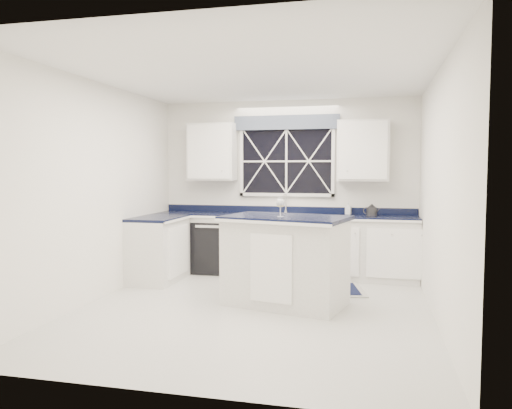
% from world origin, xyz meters
% --- Properties ---
extents(ground, '(4.50, 4.50, 0.00)m').
position_xyz_m(ground, '(0.00, 0.00, 0.00)').
color(ground, '#BABBB6').
rests_on(ground, ground).
extents(back_wall, '(4.00, 0.10, 2.70)m').
position_xyz_m(back_wall, '(0.00, 2.25, 1.35)').
color(back_wall, white).
rests_on(back_wall, ground).
extents(base_cabinets, '(3.99, 1.60, 0.90)m').
position_xyz_m(base_cabinets, '(-0.33, 1.78, 0.45)').
color(base_cabinets, silver).
rests_on(base_cabinets, ground).
extents(countertop, '(3.98, 0.64, 0.04)m').
position_xyz_m(countertop, '(0.00, 1.95, 0.92)').
color(countertop, black).
rests_on(countertop, base_cabinets).
extents(dishwasher, '(0.60, 0.58, 0.82)m').
position_xyz_m(dishwasher, '(-1.10, 1.95, 0.41)').
color(dishwasher, black).
rests_on(dishwasher, ground).
extents(window, '(1.65, 0.09, 1.26)m').
position_xyz_m(window, '(0.00, 2.20, 1.83)').
color(window, black).
rests_on(window, ground).
extents(upper_cabinets, '(3.10, 0.34, 0.90)m').
position_xyz_m(upper_cabinets, '(0.00, 2.08, 1.90)').
color(upper_cabinets, silver).
rests_on(upper_cabinets, ground).
extents(faucet, '(0.05, 0.20, 0.30)m').
position_xyz_m(faucet, '(0.00, 2.14, 1.10)').
color(faucet, silver).
rests_on(faucet, countertop).
extents(island, '(1.59, 1.17, 1.07)m').
position_xyz_m(island, '(0.32, 0.30, 0.54)').
color(island, silver).
rests_on(island, ground).
extents(rug, '(1.50, 1.09, 0.02)m').
position_xyz_m(rug, '(0.55, 1.10, 0.01)').
color(rug, '#A0A19C').
rests_on(rug, ground).
extents(kettle, '(0.25, 0.19, 0.18)m').
position_xyz_m(kettle, '(1.31, 1.98, 1.02)').
color(kettle, '#2A2A2C').
rests_on(kettle, countertop).
extents(wine_glass, '(0.10, 0.10, 0.23)m').
position_xyz_m(wine_glass, '(0.27, 0.21, 1.23)').
color(wine_glass, silver).
rests_on(wine_glass, island).
extents(soap_bottle, '(0.10, 0.10, 0.18)m').
position_xyz_m(soap_bottle, '(0.96, 2.17, 1.03)').
color(soap_bottle, silver).
rests_on(soap_bottle, countertop).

